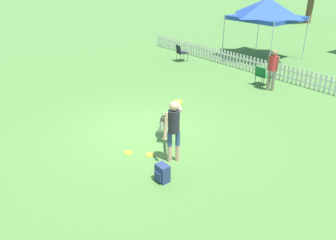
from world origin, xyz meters
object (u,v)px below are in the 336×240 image
handler_person (174,124)px  folding_chair_center (181,52)px  canopy_tent_main (267,9)px  backpack_on_grass (162,173)px  leaping_dog (165,120)px  spectator_standing (273,66)px  folding_chair_blue_left (262,74)px  frisbee_near_handler (128,153)px  frisbee_near_dog (150,155)px

handler_person → folding_chair_center: (-7.07, 6.37, -0.50)m
handler_person → canopy_tent_main: 11.43m
backpack_on_grass → folding_chair_center: size_ratio=0.51×
leaping_dog → spectator_standing: size_ratio=0.64×
backpack_on_grass → spectator_standing: spectator_standing is taller
leaping_dog → folding_chair_blue_left: size_ratio=1.27×
frisbee_near_handler → folding_chair_center: (-6.06, 7.08, 0.49)m
frisbee_near_dog → backpack_on_grass: backpack_on_grass is taller
frisbee_near_dog → folding_chair_center: 9.37m
frisbee_near_dog → leaping_dog: bearing=119.3°
canopy_tent_main → spectator_standing: canopy_tent_main is taller
handler_person → backpack_on_grass: bearing=-116.9°
folding_chair_center → canopy_tent_main: (2.19, 3.85, 1.99)m
folding_chair_center → spectator_standing: spectator_standing is taller
folding_chair_blue_left → leaping_dog: bearing=103.3°
backpack_on_grass → canopy_tent_main: (-5.40, 11.00, 2.28)m
frisbee_near_dog → canopy_tent_main: 11.68m
backpack_on_grass → folding_chair_blue_left: 7.70m
backpack_on_grass → folding_chair_blue_left: folding_chair_blue_left is taller
folding_chair_center → spectator_standing: size_ratio=0.52×
spectator_standing → handler_person: bearing=82.3°
handler_person → folding_chair_blue_left: bearing=47.1°
backpack_on_grass → folding_chair_center: (-7.59, 7.15, 0.29)m
backpack_on_grass → canopy_tent_main: 12.47m
leaping_dog → frisbee_near_dog: size_ratio=4.71×
leaping_dog → spectator_standing: 5.71m
handler_person → backpack_on_grass: 1.23m
backpack_on_grass → canopy_tent_main: canopy_tent_main is taller
handler_person → folding_chair_center: size_ratio=1.93×
folding_chair_blue_left → spectator_standing: (0.57, -0.20, 0.49)m
handler_person → folding_chair_blue_left: (-2.12, 6.45, -0.53)m
handler_person → leaping_dog: size_ratio=1.58×
backpack_on_grass → folding_chair_blue_left: bearing=110.1°
frisbee_near_handler → spectator_standing: 7.05m
canopy_tent_main → folding_chair_blue_left: bearing=-53.9°
leaping_dog → spectator_standing: bearing=-146.1°
backpack_on_grass → spectator_standing: (-2.08, 7.02, 0.75)m
frisbee_near_dog → canopy_tent_main: bearing=112.3°
spectator_standing → leaping_dog: bearing=73.3°
frisbee_near_handler → frisbee_near_dog: same height
leaping_dog → canopy_tent_main: size_ratio=0.33×
handler_person → leaping_dog: bearing=90.4°
frisbee_near_handler → folding_chair_blue_left: folding_chair_blue_left is taller
handler_person → folding_chair_blue_left: size_ratio=2.02×
folding_chair_blue_left → canopy_tent_main: 5.09m
leaping_dog → frisbee_near_handler: leaping_dog is taller
folding_chair_blue_left → backpack_on_grass: bearing=113.2°
handler_person → frisbee_near_handler: 1.58m
backpack_on_grass → folding_chair_blue_left: (-2.65, 7.23, 0.26)m
folding_chair_blue_left → spectator_standing: bearing=163.3°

